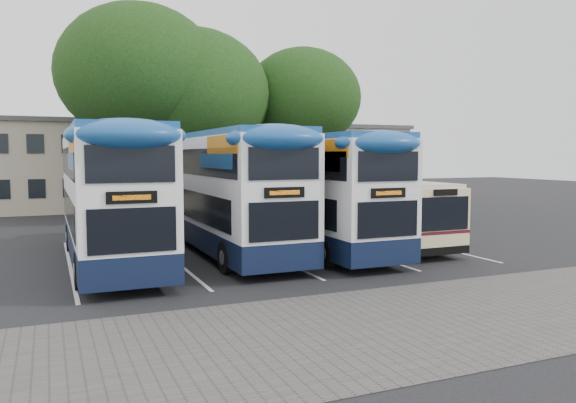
{
  "coord_description": "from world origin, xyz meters",
  "views": [
    {
      "loc": [
        -11.36,
        -15.41,
        3.8
      ],
      "look_at": [
        -2.6,
        5.0,
        1.95
      ],
      "focal_mm": 35.0,
      "sensor_mm": 36.0,
      "label": 1
    }
  ],
  "objects_px": {
    "tree_left": "(139,74)",
    "bus_dd_mid": "(228,187)",
    "lamp_post": "(317,137)",
    "bus_dd_right": "(312,188)",
    "tree_right": "(303,98)",
    "tree_mid": "(193,95)",
    "bus_single": "(374,207)",
    "bus_dd_left": "(109,190)"
  },
  "relations": [
    {
      "from": "tree_left",
      "to": "bus_dd_mid",
      "type": "xyz_separation_m",
      "value": [
        1.51,
        -11.66,
        -5.73
      ]
    },
    {
      "from": "lamp_post",
      "to": "tree_left",
      "type": "bearing_deg",
      "value": -166.67
    },
    {
      "from": "tree_left",
      "to": "bus_dd_right",
      "type": "relative_size",
      "value": 1.12
    },
    {
      "from": "tree_left",
      "to": "tree_right",
      "type": "height_order",
      "value": "tree_left"
    },
    {
      "from": "bus_dd_mid",
      "to": "bus_dd_right",
      "type": "distance_m",
      "value": 3.38
    },
    {
      "from": "tree_mid",
      "to": "bus_single",
      "type": "bearing_deg",
      "value": -68.37
    },
    {
      "from": "lamp_post",
      "to": "tree_mid",
      "type": "height_order",
      "value": "tree_mid"
    },
    {
      "from": "lamp_post",
      "to": "bus_dd_mid",
      "type": "height_order",
      "value": "lamp_post"
    },
    {
      "from": "lamp_post",
      "to": "tree_right",
      "type": "distance_m",
      "value": 4.11
    },
    {
      "from": "lamp_post",
      "to": "bus_dd_left",
      "type": "xyz_separation_m",
      "value": [
        -15.39,
        -15.02,
        -2.5
      ]
    },
    {
      "from": "tree_left",
      "to": "bus_single",
      "type": "bearing_deg",
      "value": -56.16
    },
    {
      "from": "lamp_post",
      "to": "bus_dd_left",
      "type": "distance_m",
      "value": 21.65
    },
    {
      "from": "bus_single",
      "to": "tree_right",
      "type": "bearing_deg",
      "value": 79.49
    },
    {
      "from": "tree_mid",
      "to": "bus_dd_right",
      "type": "relative_size",
      "value": 1.03
    },
    {
      "from": "bus_dd_mid",
      "to": "tree_right",
      "type": "bearing_deg",
      "value": 54.16
    },
    {
      "from": "tree_right",
      "to": "bus_single",
      "type": "height_order",
      "value": "tree_right"
    },
    {
      "from": "tree_right",
      "to": "tree_mid",
      "type": "bearing_deg",
      "value": -179.45
    },
    {
      "from": "lamp_post",
      "to": "tree_right",
      "type": "xyz_separation_m",
      "value": [
        -2.24,
        -2.53,
        2.34
      ]
    },
    {
      "from": "bus_dd_right",
      "to": "bus_single",
      "type": "xyz_separation_m",
      "value": [
        3.12,
        0.35,
        -0.94
      ]
    },
    {
      "from": "tree_left",
      "to": "bus_single",
      "type": "distance_m",
      "value": 15.81
    },
    {
      "from": "tree_left",
      "to": "bus_dd_left",
      "type": "xyz_separation_m",
      "value": [
        -2.9,
        -12.06,
        -5.72
      ]
    },
    {
      "from": "lamp_post",
      "to": "bus_dd_left",
      "type": "bearing_deg",
      "value": -135.7
    },
    {
      "from": "bus_dd_left",
      "to": "tree_left",
      "type": "bearing_deg",
      "value": 76.46
    },
    {
      "from": "bus_dd_mid",
      "to": "tree_mid",
      "type": "bearing_deg",
      "value": 82.46
    },
    {
      "from": "tree_mid",
      "to": "tree_right",
      "type": "bearing_deg",
      "value": 0.55
    },
    {
      "from": "tree_mid",
      "to": "tree_right",
      "type": "relative_size",
      "value": 1.06
    },
    {
      "from": "bus_dd_left",
      "to": "lamp_post",
      "type": "bearing_deg",
      "value": 44.3
    },
    {
      "from": "tree_left",
      "to": "tree_mid",
      "type": "bearing_deg",
      "value": 6.71
    },
    {
      "from": "tree_left",
      "to": "bus_dd_left",
      "type": "bearing_deg",
      "value": -103.54
    },
    {
      "from": "lamp_post",
      "to": "bus_dd_right",
      "type": "relative_size",
      "value": 0.83
    },
    {
      "from": "tree_right",
      "to": "bus_dd_left",
      "type": "height_order",
      "value": "tree_right"
    },
    {
      "from": "tree_left",
      "to": "bus_dd_left",
      "type": "height_order",
      "value": "tree_left"
    },
    {
      "from": "tree_mid",
      "to": "tree_right",
      "type": "distance_m",
      "value": 7.14
    },
    {
      "from": "lamp_post",
      "to": "bus_dd_mid",
      "type": "xyz_separation_m",
      "value": [
        -10.98,
        -14.62,
        -2.52
      ]
    },
    {
      "from": "bus_single",
      "to": "tree_mid",
      "type": "bearing_deg",
      "value": 111.63
    },
    {
      "from": "lamp_post",
      "to": "bus_dd_mid",
      "type": "distance_m",
      "value": 18.45
    },
    {
      "from": "bus_dd_mid",
      "to": "bus_dd_left",
      "type": "bearing_deg",
      "value": -174.78
    },
    {
      "from": "lamp_post",
      "to": "bus_single",
      "type": "relative_size",
      "value": 0.98
    },
    {
      "from": "tree_mid",
      "to": "bus_dd_left",
      "type": "bearing_deg",
      "value": -115.81
    },
    {
      "from": "tree_mid",
      "to": "bus_dd_mid",
      "type": "xyz_separation_m",
      "value": [
        -1.59,
        -12.02,
        -4.75
      ]
    },
    {
      "from": "tree_left",
      "to": "bus_single",
      "type": "height_order",
      "value": "tree_left"
    },
    {
      "from": "tree_mid",
      "to": "bus_single",
      "type": "xyz_separation_m",
      "value": [
        4.86,
        -12.24,
        -5.76
      ]
    }
  ]
}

